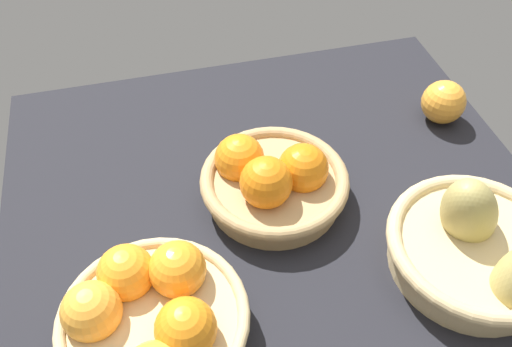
# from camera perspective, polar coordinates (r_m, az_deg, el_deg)

# --- Properties ---
(market_tray) EXTENTS (0.84, 0.72, 0.03)m
(market_tray) POSITION_cam_1_polar(r_m,az_deg,el_deg) (0.86, 1.81, -2.87)
(market_tray) COLOR black
(market_tray) RESTS_ON ground
(basket_far_left_pears) EXTENTS (0.25, 0.25, 0.15)m
(basket_far_left_pears) POSITION_cam_1_polar(r_m,az_deg,el_deg) (0.79, 22.90, -7.49)
(basket_far_left_pears) COLOR tan
(basket_far_left_pears) RESTS_ON market_tray
(basket_far_right) EXTENTS (0.24, 0.24, 0.11)m
(basket_far_right) POSITION_cam_1_polar(r_m,az_deg,el_deg) (0.69, -11.10, -15.10)
(basket_far_right) COLOR tan
(basket_far_right) RESTS_ON market_tray
(basket_center) EXTENTS (0.23, 0.23, 0.11)m
(basket_center) POSITION_cam_1_polar(r_m,az_deg,el_deg) (0.81, 1.65, -0.71)
(basket_center) COLOR tan
(basket_center) RESTS_ON market_tray
(loose_orange_front_gap) EXTENTS (0.08, 0.08, 0.08)m
(loose_orange_front_gap) POSITION_cam_1_polar(r_m,az_deg,el_deg) (1.01, 19.49, 7.25)
(loose_orange_front_gap) COLOR #F49E33
(loose_orange_front_gap) RESTS_ON market_tray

